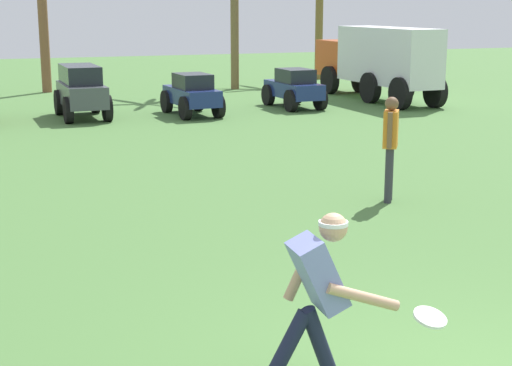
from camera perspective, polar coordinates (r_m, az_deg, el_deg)
name	(u,v)px	position (r m, az deg, el deg)	size (l,w,h in m)	color
frisbee_thrower	(316,296)	(5.78, 4.42, -8.20)	(1.10, 0.50, 1.41)	#191E38
frisbee_in_flight	(430,317)	(6.02, 12.54, -9.52)	(0.32, 0.32, 0.10)	white
teammate_near_sideline	(390,139)	(11.65, 9.75, 3.17)	(0.36, 0.45, 1.56)	#33333D
parked_car_slot_b	(81,90)	(20.75, -12.59, 6.64)	(1.20, 2.42, 1.34)	#474C51
parked_car_slot_c	(192,94)	(20.80, -4.68, 6.48)	(1.23, 2.26, 1.10)	navy
parked_car_slot_d	(294,88)	(22.30, 2.78, 6.94)	(1.18, 2.24, 1.10)	navy
box_truck	(378,59)	(24.34, 8.86, 8.88)	(1.56, 5.94, 2.20)	#CC4C19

